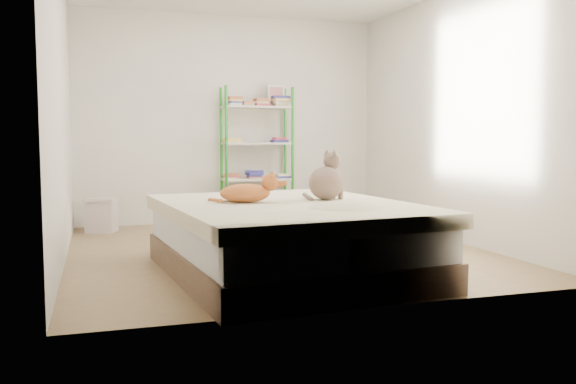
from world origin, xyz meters
name	(u,v)px	position (x,y,z in m)	size (l,w,h in m)	color
room	(276,113)	(0.00, 0.00, 1.30)	(3.81, 4.21, 2.61)	olive
bed	(287,239)	(-0.21, -1.05, 0.28)	(1.98, 2.38, 0.56)	brown
orange_cat	(245,191)	(-0.53, -0.95, 0.66)	(0.46, 0.25, 0.19)	#DA7948
grey_cat	(326,176)	(0.16, -0.92, 0.76)	(0.29, 0.34, 0.39)	#917260
shelf_unit	(257,154)	(0.31, 1.88, 0.87)	(0.88, 0.36, 1.74)	green
cardboard_box	(270,216)	(0.25, 1.08, 0.18)	(0.57, 0.56, 0.41)	#A3724A
white_bin	(101,215)	(-1.59, 1.65, 0.20)	(0.41, 0.39, 0.39)	beige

